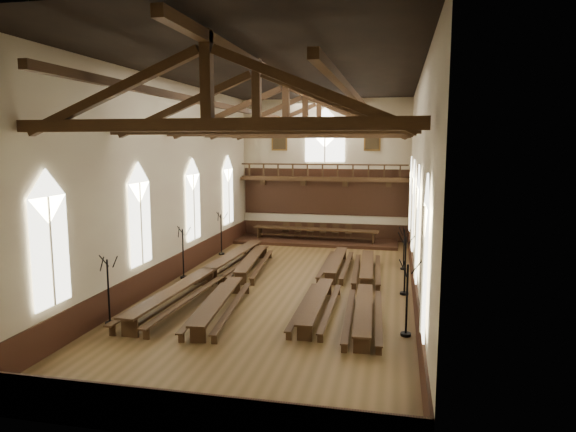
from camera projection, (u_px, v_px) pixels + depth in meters
name	position (u px, v px, depth m)	size (l,w,h in m)	color
ground	(286.00, 288.00, 24.67)	(26.00, 26.00, 0.00)	brown
room_walls	(286.00, 153.00, 23.76)	(26.00, 26.00, 26.00)	beige
wainscot_band	(286.00, 276.00, 24.58)	(12.00, 26.00, 1.20)	#361A10
side_windows	(286.00, 211.00, 24.14)	(11.85, 19.80, 4.50)	white
end_window	(325.00, 139.00, 36.14)	(2.80, 0.12, 3.80)	white
minstrels_gallery	(324.00, 186.00, 36.37)	(11.80, 1.24, 3.70)	#3B2712
portraits	(325.00, 140.00, 36.15)	(7.75, 0.09, 1.45)	brown
roof_trusses	(286.00, 114.00, 23.51)	(11.70, 25.70, 2.80)	#3B2712
refectory_row_a	(209.00, 273.00, 25.19)	(1.97, 15.12, 0.82)	#3B2712
refectory_row_b	(237.00, 279.00, 24.41)	(2.10, 14.12, 0.71)	#3B2712
refectory_row_c	(328.00, 279.00, 24.34)	(1.43, 13.74, 0.68)	#3B2712
refectory_row_d	(365.00, 285.00, 23.33)	(1.66, 13.85, 0.69)	#3B2712
dais	(315.00, 242.00, 35.78)	(11.40, 3.05, 0.20)	#361A10
high_table	(315.00, 230.00, 35.67)	(8.83, 1.60, 0.82)	#3B2712
high_chairs	(317.00, 230.00, 36.51)	(4.96, 0.46, 1.03)	#3B2712
candelabrum_left_near	(109.00, 304.00, 19.58)	(0.82, 0.76, 2.70)	black
candelabrum_left_mid	(183.00, 263.00, 26.33)	(0.80, 0.81, 2.72)	black
candelabrum_left_far	(221.00, 242.00, 31.98)	(0.79, 0.80, 2.69)	black
candelabrum_right_near	(406.00, 313.00, 18.42)	(0.81, 0.84, 2.80)	black
candelabrum_right_mid	(405.00, 276.00, 23.46)	(0.86, 0.85, 2.89)	black
candelabrum_right_far	(404.00, 257.00, 28.18)	(0.71, 0.70, 2.39)	black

